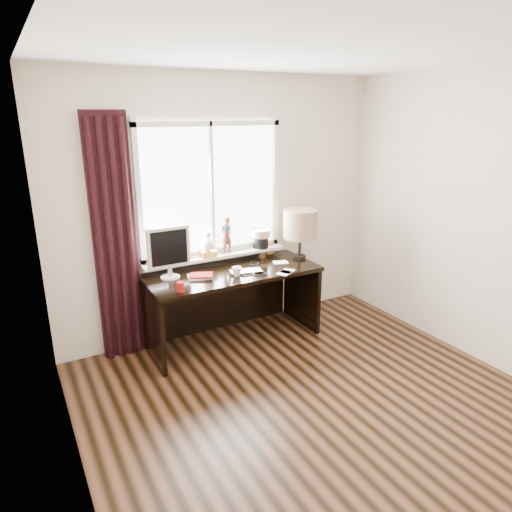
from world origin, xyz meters
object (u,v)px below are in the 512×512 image
monitor (169,250)px  table_lamp (300,225)px  mug (237,271)px  red_cup (181,287)px  desk (229,291)px  laptop (246,271)px

monitor → table_lamp: table_lamp is taller
mug → red_cup: 0.61m
desk → laptop: bearing=-65.7°
mug → table_lamp: (0.83, 0.16, 0.32)m
red_cup → desk: 0.78m
monitor → laptop: bearing=-17.2°
laptop → red_cup: 0.74m
table_lamp → monitor: bearing=176.5°
mug → desk: bearing=83.5°
laptop → monitor: 0.77m
laptop → monitor: monitor is taller
mug → laptop: bearing=17.4°
monitor → desk: bearing=-0.8°
laptop → desk: 0.34m
laptop → mug: size_ratio=3.34×
table_lamp → mug: bearing=-168.7°
red_cup → laptop: bearing=11.9°
monitor → table_lamp: bearing=-3.5°
laptop → table_lamp: 0.80m
laptop → mug: 0.13m
mug → red_cup: bearing=-169.3°
red_cup → monitor: bearing=85.0°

